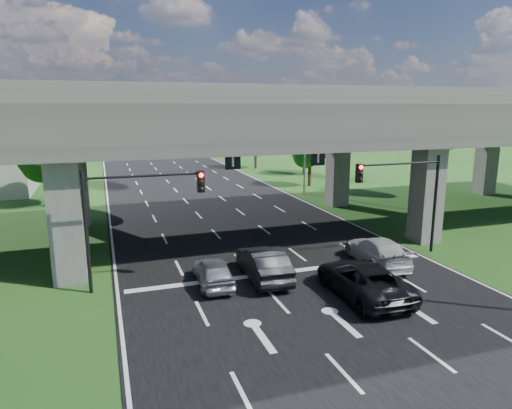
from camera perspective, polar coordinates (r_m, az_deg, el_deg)
ground at (r=22.22m, az=7.24°, el=-11.45°), size 160.00×160.00×0.00m
road at (r=30.94m, az=-0.88°, el=-4.41°), size 18.00×120.00×0.03m
overpass at (r=31.56m, az=-2.07°, el=10.49°), size 80.00×15.00×10.00m
signal_right at (r=28.27m, az=18.33°, el=2.05°), size 5.76×0.54×6.00m
signal_left at (r=22.68m, az=-15.16°, el=-0.16°), size 5.76×0.54×6.00m
streetlight_far at (r=46.46m, az=5.71°, el=8.46°), size 3.38×0.25×10.00m
streetlight_beyond at (r=61.36m, az=-0.55°, el=9.44°), size 3.38×0.25×10.00m
tree_left_near at (r=44.66m, az=-25.09°, el=5.89°), size 4.50×4.50×7.80m
tree_left_mid at (r=53.01m, az=-27.38°, el=5.80°), size 3.91×3.90×6.76m
tree_left_far at (r=60.45m, az=-22.63°, el=7.79°), size 4.80×4.80×8.32m
tree_right_near at (r=51.43m, az=6.84°, el=7.29°), size 4.20×4.20×7.28m
tree_right_mid at (r=59.94m, az=6.13°, el=7.70°), size 3.91×3.90×6.76m
tree_right_far at (r=65.83m, az=-0.02°, el=8.73°), size 4.50×4.50×7.80m
car_silver at (r=23.26m, az=-5.37°, el=-8.34°), size 1.85×4.20×1.41m
car_dark at (r=23.92m, az=0.91°, el=-7.35°), size 2.02×5.17×1.68m
car_white at (r=26.94m, az=14.90°, el=-5.65°), size 2.83×5.55×1.54m
car_trailing at (r=22.41m, az=13.24°, el=-9.13°), size 2.89×5.96×1.63m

